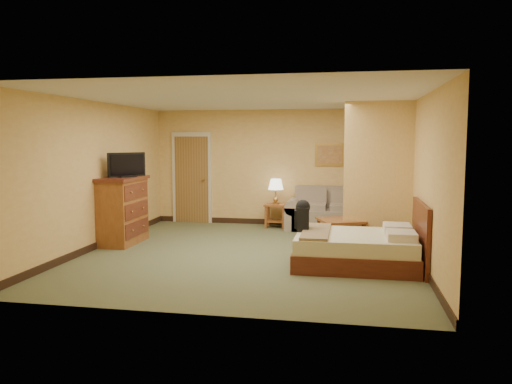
% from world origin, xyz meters
% --- Properties ---
extents(floor, '(6.00, 6.00, 0.00)m').
position_xyz_m(floor, '(0.00, 0.00, 0.00)').
color(floor, '#565D3C').
rests_on(floor, ground).
extents(ceiling, '(6.00, 6.00, 0.00)m').
position_xyz_m(ceiling, '(0.00, 0.00, 2.60)').
color(ceiling, white).
rests_on(ceiling, back_wall).
extents(back_wall, '(5.50, 0.02, 2.60)m').
position_xyz_m(back_wall, '(0.00, 3.00, 1.30)').
color(back_wall, '#E0B15F').
rests_on(back_wall, floor).
extents(left_wall, '(0.02, 6.00, 2.60)m').
position_xyz_m(left_wall, '(-2.75, 0.00, 1.30)').
color(left_wall, '#E0B15F').
rests_on(left_wall, floor).
extents(right_wall, '(0.02, 6.00, 2.60)m').
position_xyz_m(right_wall, '(2.75, 0.00, 1.30)').
color(right_wall, '#E0B15F').
rests_on(right_wall, floor).
extents(partition, '(1.20, 0.15, 2.60)m').
position_xyz_m(partition, '(2.15, 0.93, 1.30)').
color(partition, '#E0B15F').
rests_on(partition, floor).
extents(door, '(0.94, 0.16, 2.10)m').
position_xyz_m(door, '(-1.95, 2.96, 1.03)').
color(door, beige).
rests_on(door, floor).
extents(baseboard, '(5.50, 0.02, 0.12)m').
position_xyz_m(baseboard, '(0.00, 2.99, 0.06)').
color(baseboard, black).
rests_on(baseboard, floor).
extents(loveseat, '(1.80, 0.84, 0.91)m').
position_xyz_m(loveseat, '(1.22, 2.58, 0.30)').
color(loveseat, gray).
rests_on(loveseat, floor).
extents(side_table, '(0.47, 0.47, 0.52)m').
position_xyz_m(side_table, '(0.07, 2.65, 0.34)').
color(side_table, brown).
rests_on(side_table, floor).
extents(table_lamp, '(0.33, 0.33, 0.55)m').
position_xyz_m(table_lamp, '(0.07, 2.65, 0.94)').
color(table_lamp, '#B38642').
rests_on(table_lamp, side_table).
extents(coffee_table, '(0.96, 0.96, 0.48)m').
position_xyz_m(coffee_table, '(1.51, 1.01, 0.34)').
color(coffee_table, brown).
rests_on(coffee_table, floor).
extents(wall_picture, '(0.65, 0.04, 0.50)m').
position_xyz_m(wall_picture, '(1.22, 2.97, 1.60)').
color(wall_picture, '#B78E3F').
rests_on(wall_picture, back_wall).
extents(dresser, '(0.61, 1.17, 1.24)m').
position_xyz_m(dresser, '(-2.48, 0.42, 0.63)').
color(dresser, brown).
rests_on(dresser, floor).
extents(tv, '(0.49, 0.62, 0.45)m').
position_xyz_m(tv, '(-2.37, 0.42, 1.46)').
color(tv, black).
rests_on(tv, dresser).
extents(bed, '(1.90, 1.55, 1.00)m').
position_xyz_m(bed, '(1.83, -0.48, 0.27)').
color(bed, '#4D1D12').
rests_on(bed, floor).
extents(backpack, '(0.23, 0.30, 0.49)m').
position_xyz_m(backpack, '(0.94, -0.35, 0.75)').
color(backpack, black).
rests_on(backpack, bed).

